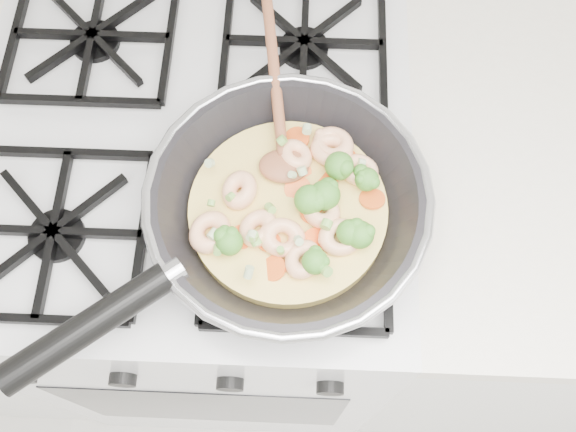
{
  "coord_description": "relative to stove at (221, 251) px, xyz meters",
  "views": [
    {
      "loc": [
        0.15,
        1.27,
        1.65
      ],
      "look_at": [
        0.14,
        1.58,
        0.93
      ],
      "focal_mm": 39.94,
      "sensor_mm": 36.0,
      "label": 1
    }
  ],
  "objects": [
    {
      "name": "stove",
      "position": [
        0.0,
        0.0,
        0.0
      ],
      "size": [
        0.6,
        0.6,
        0.92
      ],
      "color": "silver",
      "rests_on": "ground"
    },
    {
      "name": "skillet",
      "position": [
        0.14,
        -0.12,
        0.5
      ],
      "size": [
        0.46,
        0.58,
        0.1
      ],
      "rotation": [
        0.0,
        0.0,
        -0.33
      ],
      "color": "black",
      "rests_on": "stove"
    }
  ]
}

